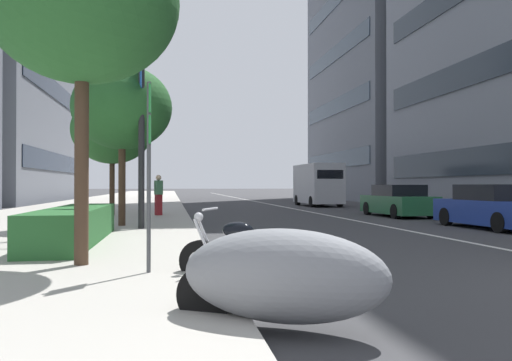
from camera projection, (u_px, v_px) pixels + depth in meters
sidewalk_right_plaza at (110, 206)px, 33.64m from camera, size 160.00×9.33×0.15m
lane_centre_stripe at (264, 203)px, 40.39m from camera, size 110.00×0.16×0.01m
motorcycle_nearest_camera at (281, 276)px, 4.91m from camera, size 1.67×2.16×1.00m
motorcycle_far_end_row at (248, 256)px, 7.34m from camera, size 1.00×1.97×1.08m
car_far_down_avenue at (493, 208)px, 16.72m from camera, size 4.44×1.86×1.43m
car_approaching_light at (398, 202)px, 23.15m from camera, size 4.50×1.92×1.43m
delivery_van_ahead at (318, 184)px, 34.71m from camera, size 5.25×2.20×2.81m
parking_sign_by_curb at (149, 153)px, 7.45m from camera, size 0.32×0.06×2.76m
street_lamp_with_banners at (154, 39)px, 15.05m from camera, size 1.26×2.61×9.45m
clipped_hedge_bed at (74, 225)px, 11.40m from camera, size 5.76×1.10×0.75m
street_tree_far_plaza at (82, 2)px, 8.19m from camera, size 3.08×3.08×5.50m
street_tree_by_lamp_post at (122, 108)px, 16.07m from camera, size 3.09×3.09×5.00m
street_tree_mid_sidewalk at (112, 130)px, 22.02m from camera, size 3.42×3.42×5.08m
pedestrian_on_plaza at (159, 195)px, 21.69m from camera, size 0.46×0.38×1.69m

